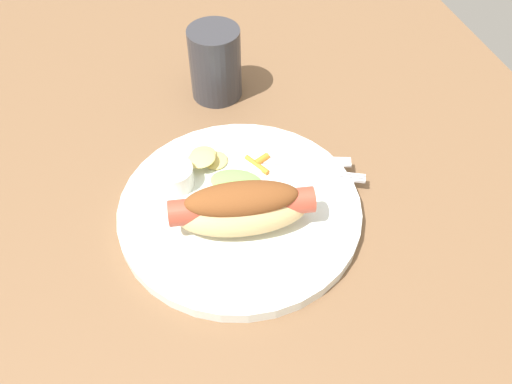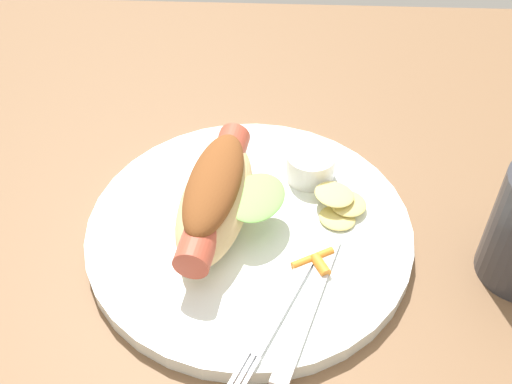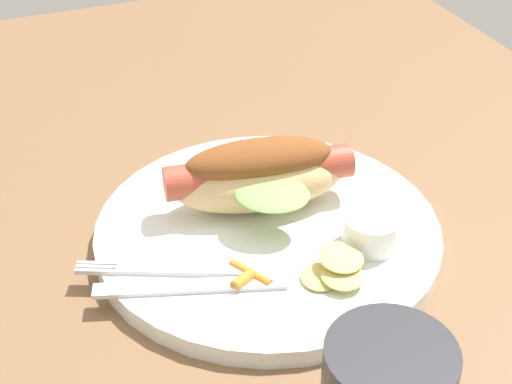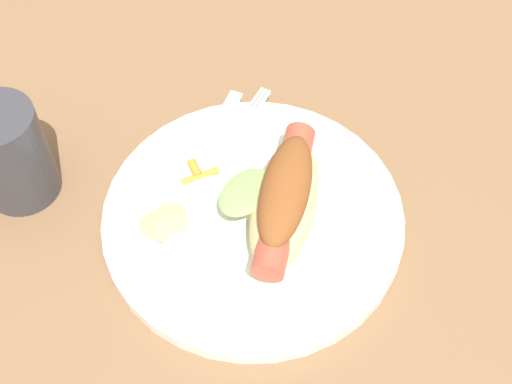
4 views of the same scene
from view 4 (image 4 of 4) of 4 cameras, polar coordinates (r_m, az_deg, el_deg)
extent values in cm
cube|color=brown|center=(66.95, -2.90, -0.95)|extent=(120.00, 90.00, 1.80)
cylinder|color=white|center=(63.88, -0.25, -2.18)|extent=(28.57, 28.57, 1.60)
ellipsoid|color=#DBB77A|center=(60.84, 2.46, -0.97)|extent=(7.87, 15.26, 4.99)
cylinder|color=#B24733|center=(60.13, 2.49, -0.50)|extent=(5.22, 16.16, 2.92)
ellipsoid|color=brown|center=(59.06, 2.53, 0.23)|extent=(6.12, 12.89, 3.10)
ellipsoid|color=#7FC65B|center=(60.29, -0.87, 0.00)|extent=(6.75, 7.39, 1.24)
cylinder|color=white|center=(59.10, -5.95, -6.09)|extent=(4.61, 4.61, 2.71)
cube|color=silver|center=(67.76, -2.65, 3.81)|extent=(5.84, 11.09, 0.40)
cube|color=silver|center=(71.86, 0.61, 7.73)|extent=(1.58, 3.04, 0.40)
cube|color=silver|center=(72.00, 0.29, 7.85)|extent=(1.58, 3.04, 0.40)
cube|color=silver|center=(72.15, -0.03, 7.97)|extent=(1.58, 3.04, 0.40)
cube|color=silver|center=(68.40, -3.96, 4.35)|extent=(5.74, 14.17, 0.36)
ellipsoid|color=#D8C56B|center=(63.21, -7.31, -2.05)|extent=(4.23, 4.09, 0.50)
ellipsoid|color=#D8C56B|center=(62.26, -8.42, -2.78)|extent=(4.39, 4.35, 0.79)
ellipsoid|color=#D8C56B|center=(61.26, -7.41, -2.90)|extent=(4.95, 4.93, 0.95)
cylinder|color=orange|center=(65.48, -4.79, 1.33)|extent=(3.68, 2.43, 0.69)
cylinder|color=orange|center=(65.94, -5.24, 1.97)|extent=(1.75, 2.23, 0.92)
cylinder|color=#333338|center=(66.76, -20.28, 2.93)|extent=(7.26, 7.26, 10.47)
camera|label=1|loc=(0.44, 64.96, 21.49)|focal=37.12mm
camera|label=2|loc=(0.73, 0.05, 45.87)|focal=44.75mm
camera|label=3|loc=(0.75, -45.40, 31.65)|focal=54.16mm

